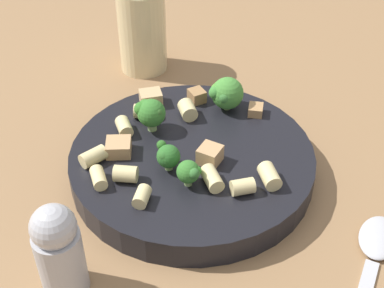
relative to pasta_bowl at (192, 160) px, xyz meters
The scene contains 24 objects.
ground_plane 0.02m from the pasta_bowl, ahead, with size 2.00×2.00×0.00m, color #936D47.
pasta_bowl is the anchor object (origin of this frame).
broccoli_floret_0 0.06m from the pasta_bowl, 141.97° to the right, with size 0.02×0.03×0.03m.
broccoli_floret_1 0.04m from the pasta_bowl, behind, with size 0.02×0.03×0.03m.
broccoli_floret_2 0.09m from the pasta_bowl, 15.06° to the left, with size 0.04×0.04×0.04m.
broccoli_floret_3 0.07m from the pasta_bowl, 91.18° to the left, with size 0.03×0.03×0.04m.
rigatoni_0 0.08m from the pasta_bowl, 165.38° to the left, with size 0.02×0.02×0.02m, color beige.
rigatoni_1 0.08m from the pasta_bowl, 82.88° to the left, with size 0.02×0.02×0.02m, color beige.
rigatoni_2 0.08m from the pasta_bowl, 107.18° to the left, with size 0.01×0.01×0.02m, color beige.
rigatoni_3 0.10m from the pasta_bowl, 141.10° to the left, with size 0.02×0.02×0.03m, color beige.
rigatoni_4 0.06m from the pasta_bowl, 45.64° to the left, with size 0.02×0.02×0.02m, color beige.
rigatoni_5 0.09m from the pasta_bowl, behind, with size 0.01×0.01×0.02m, color beige.
rigatoni_6 0.06m from the pasta_bowl, 117.71° to the right, with size 0.02×0.02×0.03m, color beige.
rigatoni_7 0.10m from the pasta_bowl, 159.09° to the left, with size 0.01×0.01×0.02m, color beige.
rigatoni_8 0.09m from the pasta_bowl, 80.99° to the right, with size 0.02×0.02×0.03m, color beige.
rigatoni_9 0.08m from the pasta_bowl, 100.80° to the right, with size 0.02×0.02×0.02m, color beige.
chicken_chunk_0 0.03m from the pasta_bowl, 98.59° to the right, with size 0.02×0.02×0.02m, color tan.
chicken_chunk_1 0.08m from the pasta_bowl, 132.50° to the left, with size 0.02×0.02×0.01m, color tan.
chicken_chunk_2 0.09m from the pasta_bowl, 37.69° to the left, with size 0.02×0.02×0.01m, color #A87A4C.
chicken_chunk_3 0.10m from the pasta_bowl, 69.83° to the left, with size 0.02×0.02×0.02m, color tan.
chicken_chunk_4 0.10m from the pasta_bowl, ahead, with size 0.02×0.02×0.01m, color tan.
drinking_glass 0.23m from the pasta_bowl, 57.96° to the left, with size 0.06×0.06×0.11m.
pepper_shaker 0.18m from the pasta_bowl, behind, with size 0.04×0.04×0.09m.
spoon 0.20m from the pasta_bowl, 84.24° to the right, with size 0.17×0.07×0.01m.
Camera 1 is at (-0.32, -0.28, 0.38)m, focal length 50.00 mm.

